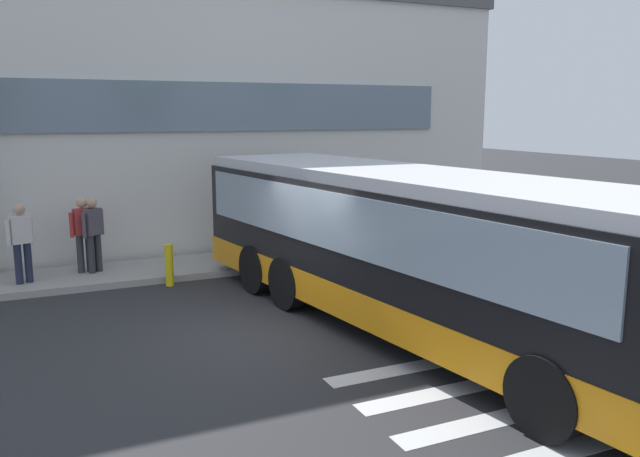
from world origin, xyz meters
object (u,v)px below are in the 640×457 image
(bus_main_foreground, at_px, (416,254))
(passenger_at_curb_edge, at_px, (93,231))
(passenger_by_doorway, at_px, (83,231))
(safety_bollard_yellow, at_px, (169,265))
(passenger_near_column, at_px, (21,238))

(bus_main_foreground, xyz_separation_m, passenger_at_curb_edge, (-4.53, 5.94, -0.25))
(passenger_by_doorway, height_order, safety_bollard_yellow, passenger_by_doorway)
(bus_main_foreground, xyz_separation_m, passenger_near_column, (-5.99, 5.60, -0.22))
(passenger_by_doorway, height_order, passenger_at_curb_edge, same)
(passenger_near_column, height_order, passenger_by_doorway, same)
(passenger_by_doorway, distance_m, safety_bollard_yellow, 2.20)
(bus_main_foreground, relative_size, passenger_by_doorway, 6.91)
(passenger_near_column, distance_m, passenger_at_curb_edge, 1.50)
(bus_main_foreground, bearing_deg, safety_bollard_yellow, 124.12)
(passenger_near_column, bearing_deg, safety_bollard_yellow, -18.39)
(passenger_by_doorway, relative_size, passenger_at_curb_edge, 1.00)
(passenger_at_curb_edge, relative_size, safety_bollard_yellow, 1.86)
(passenger_near_column, relative_size, passenger_by_doorway, 1.00)
(passenger_by_doorway, relative_size, safety_bollard_yellow, 1.86)
(passenger_near_column, bearing_deg, bus_main_foreground, -43.08)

